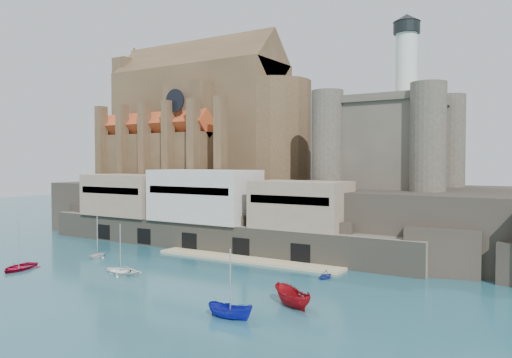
{
  "coord_description": "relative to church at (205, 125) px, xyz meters",
  "views": [
    {
      "loc": [
        41.37,
        -42.52,
        14.39
      ],
      "look_at": [
        -5.13,
        32.0,
        11.33
      ],
      "focal_mm": 35.0,
      "sensor_mm": 36.0,
      "label": 1
    }
  ],
  "objects": [
    {
      "name": "ground",
      "position": [
        24.13,
        -41.85,
        -22.13
      ],
      "size": [
        300.0,
        300.0,
        0.0
      ],
      "primitive_type": "plane",
      "color": "#1B4D5B",
      "rests_on": "ground"
    },
    {
      "name": "promontory",
      "position": [
        23.94,
        -2.48,
        -17.2
      ],
      "size": [
        100.0,
        36.0,
        10.0
      ],
      "color": "black",
      "rests_on": "ground"
    },
    {
      "name": "quay",
      "position": [
        13.94,
        -18.78,
        -16.06
      ],
      "size": [
        70.0,
        12.0,
        13.05
      ],
      "color": "#696354",
      "rests_on": "ground"
    },
    {
      "name": "church",
      "position": [
        0.0,
        0.0,
        0.0
      ],
      "size": [
        47.0,
        25.93,
        30.51
      ],
      "color": "#503B25",
      "rests_on": "promontory"
    },
    {
      "name": "castle_keep",
      "position": [
        40.21,
        -0.78,
        -3.81
      ],
      "size": [
        21.2,
        21.2,
        29.3
      ],
      "color": "#484338",
      "rests_on": "promontory"
    },
    {
      "name": "boat_0",
      "position": [
        3.73,
        -45.16,
        -22.13
      ],
      "size": [
        4.33,
        2.59,
        5.84
      ],
      "primitive_type": "imported",
      "rotation": [
        0.0,
        0.0,
        0.36
      ],
      "color": "maroon",
      "rests_on": "ground"
    },
    {
      "name": "boat_2",
      "position": [
        39.52,
        -47.19,
        -22.13
      ],
      "size": [
        1.92,
        1.87,
        4.67
      ],
      "primitive_type": "imported",
      "rotation": [
        0.0,
        0.0,
        1.64
      ],
      "color": "#141AA0",
      "rests_on": "ground"
    },
    {
      "name": "boat_4",
      "position": [
        6.04,
        -33.99,
        -22.13
      ],
      "size": [
        2.77,
        1.72,
        3.18
      ],
      "primitive_type": "imported",
      "rotation": [
        0.0,
        0.0,
        3.16
      ],
      "color": "silver",
      "rests_on": "ground"
    },
    {
      "name": "boat_5",
      "position": [
        42.47,
        -40.75,
        -22.13
      ],
      "size": [
        2.98,
        2.96,
        5.66
      ],
      "primitive_type": "imported",
      "rotation": [
        0.0,
        0.0,
        4.16
      ],
      "color": "maroon",
      "rests_on": "ground"
    },
    {
      "name": "boat_6",
      "position": [
        16.83,
        -39.45,
        -22.13
      ],
      "size": [
        1.56,
        4.15,
        5.68
      ],
      "primitive_type": "imported",
      "rotation": [
        0.0,
        0.0,
        4.62
      ],
      "color": "white",
      "rests_on": "ground"
    },
    {
      "name": "boat_7",
      "position": [
        40.52,
        -28.18,
        -22.13
      ],
      "size": [
        2.5,
        1.72,
        2.7
      ],
      "primitive_type": "imported",
      "rotation": [
        0.0,
        0.0,
        6.15
      ],
      "color": "#253C93",
      "rests_on": "ground"
    }
  ]
}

